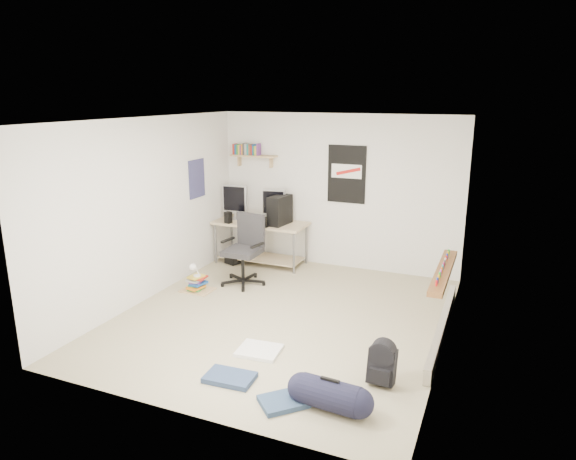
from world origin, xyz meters
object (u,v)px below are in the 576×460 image
at_px(office_chair, 243,253).
at_px(duffel_bag, 330,395).
at_px(backpack, 382,366).
at_px(book_stack, 197,281).
at_px(desk, 261,242).

relative_size(office_chair, duffel_bag, 1.90).
distance_m(office_chair, backpack, 3.23).
relative_size(duffel_bag, book_stack, 1.33).
height_order(desk, office_chair, office_chair).
height_order(desk, book_stack, desk).
bearing_deg(backpack, office_chair, 144.85).
bearing_deg(duffel_bag, book_stack, 147.60).
height_order(office_chair, book_stack, office_chair).
height_order(office_chair, duffel_bag, office_chair).
bearing_deg(backpack, book_stack, 156.86).
height_order(backpack, duffel_bag, duffel_bag).
distance_m(desk, office_chair, 1.02).
xyz_separation_m(office_chair, backpack, (2.56, -1.94, -0.29)).
xyz_separation_m(desk, book_stack, (-0.31, -1.50, -0.21)).
bearing_deg(backpack, duffel_bag, -117.88).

